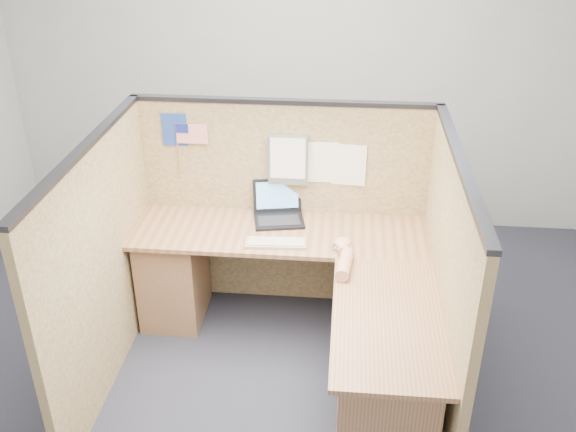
# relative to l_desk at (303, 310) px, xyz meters

# --- Properties ---
(floor) EXTENTS (5.00, 5.00, 0.00)m
(floor) POSITION_rel_l_desk_xyz_m (-0.18, -0.29, -0.39)
(floor) COLOR black
(floor) RESTS_ON ground
(wall_back) EXTENTS (5.00, 0.00, 5.00)m
(wall_back) POSITION_rel_l_desk_xyz_m (-0.18, 1.96, 1.01)
(wall_back) COLOR #9EA1A3
(wall_back) RESTS_ON floor
(cubicle_partitions) EXTENTS (2.06, 1.83, 1.53)m
(cubicle_partitions) POSITION_rel_l_desk_xyz_m (-0.18, 0.14, 0.38)
(cubicle_partitions) COLOR brown
(cubicle_partitions) RESTS_ON floor
(l_desk) EXTENTS (1.95, 1.75, 0.73)m
(l_desk) POSITION_rel_l_desk_xyz_m (0.00, 0.00, 0.00)
(l_desk) COLOR brown
(l_desk) RESTS_ON floor
(laptop) EXTENTS (0.37, 0.37, 0.24)m
(laptop) POSITION_rel_l_desk_xyz_m (-0.20, 0.59, 0.40)
(laptop) COLOR black
(laptop) RESTS_ON l_desk
(keyboard) EXTENTS (0.40, 0.15, 0.03)m
(keyboard) POSITION_rel_l_desk_xyz_m (-0.19, 0.22, 0.35)
(keyboard) COLOR gray
(keyboard) RESTS_ON l_desk
(mouse) EXTENTS (0.13, 0.09, 0.05)m
(mouse) POSITION_rel_l_desk_xyz_m (0.23, 0.19, 0.36)
(mouse) COLOR silver
(mouse) RESTS_ON l_desk
(hand_forearm) EXTENTS (0.12, 0.43, 0.09)m
(hand_forearm) POSITION_rel_l_desk_xyz_m (0.24, 0.04, 0.38)
(hand_forearm) COLOR tan
(hand_forearm) RESTS_ON l_desk
(blue_poster) EXTENTS (0.17, 0.01, 0.23)m
(blue_poster) POSITION_rel_l_desk_xyz_m (-0.92, 0.68, 0.91)
(blue_poster) COLOR navy
(blue_poster) RESTS_ON cubicle_partitions
(american_flag) EXTENTS (0.22, 0.01, 0.37)m
(american_flag) POSITION_rel_l_desk_xyz_m (-0.83, 0.67, 0.88)
(american_flag) COLOR olive
(american_flag) RESTS_ON cubicle_partitions
(file_holder) EXTENTS (0.27, 0.05, 0.34)m
(file_holder) POSITION_rel_l_desk_xyz_m (-0.15, 0.66, 0.74)
(file_holder) COLOR slate
(file_holder) RESTS_ON cubicle_partitions
(paper_left) EXTENTS (0.23, 0.02, 0.29)m
(paper_left) POSITION_rel_l_desk_xyz_m (0.25, 0.68, 0.70)
(paper_left) COLOR white
(paper_left) RESTS_ON cubicle_partitions
(paper_right) EXTENTS (0.23, 0.01, 0.29)m
(paper_right) POSITION_rel_l_desk_xyz_m (0.07, 0.68, 0.72)
(paper_right) COLOR white
(paper_right) RESTS_ON cubicle_partitions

